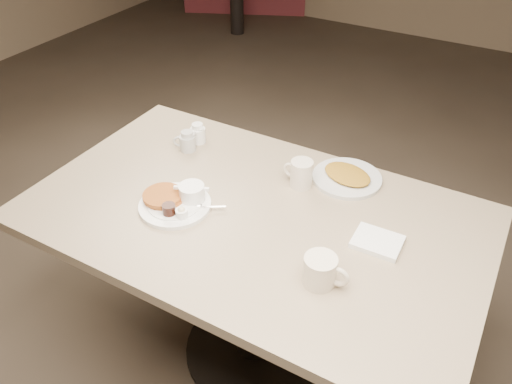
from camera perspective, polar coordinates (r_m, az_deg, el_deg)
The scene contains 9 objects.
room at distance 1.37m, azimuth -0.44°, elevation 19.29°, with size 7.04×8.04×2.84m.
diner_table at distance 1.80m, azimuth -0.32°, elevation -6.44°, with size 1.50×0.90×0.75m.
main_plate at distance 1.72m, azimuth -8.89°, elevation -0.94°, with size 0.32×0.32×0.07m.
coffee_mug_near at distance 1.44m, azimuth 7.31°, elevation -8.70°, with size 0.14×0.10×0.09m.
napkin at distance 1.61m, azimuth 13.42°, elevation -5.45°, with size 0.15×0.12×0.02m.
coffee_mug_far at distance 1.78m, azimuth 5.03°, elevation 2.07°, with size 0.11×0.08×0.10m.
creamer_left at distance 2.00m, azimuth -7.70°, elevation 5.63°, with size 0.09×0.07×0.08m.
creamer_right at distance 2.04m, azimuth -6.53°, elevation 6.51°, with size 0.09×0.07×0.08m.
hash_plate at distance 1.85m, azimuth 10.16°, elevation 1.69°, with size 0.31×0.31×0.04m.
Camera 1 is at (0.65, -1.13, 1.82)m, focal length 35.75 mm.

